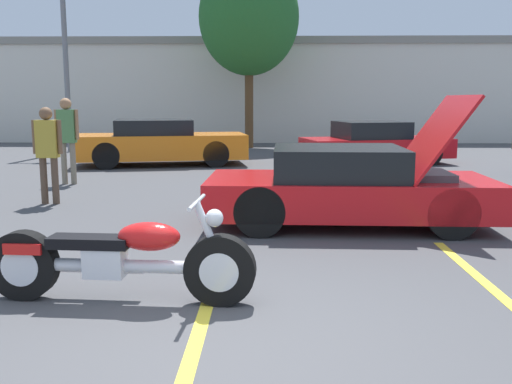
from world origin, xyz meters
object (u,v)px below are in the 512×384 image
at_px(motorcycle, 120,260).
at_px(spectator_midground, 67,133).
at_px(light_pole, 66,29).
at_px(spectator_near_motorcycle, 48,147).
at_px(parked_car_left_row, 160,143).
at_px(show_car_hood_open, 350,187).
at_px(tree_background, 249,18).
at_px(parked_car_mid_row, 374,144).

bearing_deg(motorcycle, spectator_midground, 115.93).
relative_size(light_pole, spectator_near_motorcycle, 4.50).
distance_m(motorcycle, parked_car_left_row, 11.09).
bearing_deg(show_car_hood_open, spectator_near_motorcycle, 163.83).
relative_size(show_car_hood_open, parked_car_left_row, 0.84).
relative_size(tree_background, parked_car_mid_row, 1.58).
bearing_deg(spectator_midground, light_pole, 108.49).
bearing_deg(tree_background, spectator_midground, -110.52).
height_order(motorcycle, spectator_midground, spectator_midground).
distance_m(light_pole, parked_car_left_row, 6.66).
height_order(light_pole, motorcycle, light_pole).
bearing_deg(tree_background, parked_car_mid_row, -54.95).
distance_m(tree_background, spectator_midground, 10.91).
height_order(tree_background, spectator_near_motorcycle, tree_background).
distance_m(tree_background, show_car_hood_open, 14.38).
distance_m(tree_background, parked_car_left_row, 7.61).
distance_m(parked_car_mid_row, parked_car_left_row, 6.11).
relative_size(tree_background, spectator_near_motorcycle, 4.10).
bearing_deg(spectator_near_motorcycle, light_pole, 106.93).
distance_m(light_pole, tree_background, 6.49).
xyz_separation_m(show_car_hood_open, parked_car_left_row, (-4.24, 7.68, 0.05)).
height_order(parked_car_mid_row, spectator_near_motorcycle, spectator_near_motorcycle).
relative_size(motorcycle, spectator_midground, 1.33).
bearing_deg(light_pole, spectator_midground, -71.51).
xyz_separation_m(light_pole, show_car_hood_open, (8.13, -11.73, -3.63)).
xyz_separation_m(tree_background, motorcycle, (-0.59, -16.87, -4.42)).
distance_m(light_pole, spectator_near_motorcycle, 11.05).
xyz_separation_m(motorcycle, parked_car_left_row, (-1.70, 10.95, 0.23)).
relative_size(parked_car_mid_row, parked_car_left_row, 0.89).
bearing_deg(tree_background, motorcycle, -92.00).
xyz_separation_m(show_car_hood_open, parked_car_mid_row, (1.85, 8.19, 0.01)).
bearing_deg(tree_background, light_pole, -163.17).
bearing_deg(spectator_midground, show_car_hood_open, -35.71).
bearing_deg(spectator_midground, spectator_near_motorcycle, -78.29).
bearing_deg(spectator_near_motorcycle, tree_background, 75.48).
xyz_separation_m(tree_background, spectator_near_motorcycle, (-3.11, -11.99, -3.81)).
relative_size(parked_car_mid_row, spectator_midground, 2.37).
bearing_deg(light_pole, spectator_near_motorcycle, -73.07).
height_order(tree_background, parked_car_mid_row, tree_background).
distance_m(tree_background, parked_car_mid_row, 7.85).
relative_size(spectator_near_motorcycle, spectator_midground, 0.91).
xyz_separation_m(tree_background, parked_car_mid_row, (3.79, -5.41, -4.24)).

